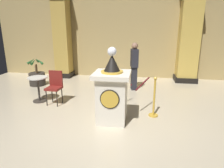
{
  "coord_description": "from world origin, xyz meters",
  "views": [
    {
      "loc": [
        0.82,
        -4.09,
        2.21
      ],
      "look_at": [
        0.17,
        0.3,
        0.92
      ],
      "focal_mm": 32.58,
      "sensor_mm": 36.0,
      "label": 1
    }
  ],
  "objects_px": {
    "pedestal_clock": "(112,93)",
    "stanchion_near": "(154,103)",
    "cafe_chair_red": "(55,84)",
    "bystander_guest": "(134,65)",
    "cafe_table": "(38,86)",
    "potted_palm_left": "(37,78)",
    "stanchion_far": "(111,92)"
  },
  "relations": [
    {
      "from": "stanchion_near",
      "to": "potted_palm_left",
      "type": "bearing_deg",
      "value": 153.19
    },
    {
      "from": "pedestal_clock",
      "to": "cafe_table",
      "type": "xyz_separation_m",
      "value": [
        -2.36,
        0.98,
        -0.23
      ]
    },
    {
      "from": "stanchion_near",
      "to": "stanchion_far",
      "type": "xyz_separation_m",
      "value": [
        -1.18,
        0.64,
        0.01
      ]
    },
    {
      "from": "pedestal_clock",
      "to": "potted_palm_left",
      "type": "distance_m",
      "value": 4.2
    },
    {
      "from": "stanchion_near",
      "to": "cafe_chair_red",
      "type": "distance_m",
      "value": 2.84
    },
    {
      "from": "pedestal_clock",
      "to": "potted_palm_left",
      "type": "xyz_separation_m",
      "value": [
        -3.27,
        2.6,
        -0.41
      ]
    },
    {
      "from": "pedestal_clock",
      "to": "stanchion_near",
      "type": "distance_m",
      "value": 1.14
    },
    {
      "from": "pedestal_clock",
      "to": "cafe_table",
      "type": "relative_size",
      "value": 2.34
    },
    {
      "from": "bystander_guest",
      "to": "cafe_table",
      "type": "xyz_separation_m",
      "value": [
        -2.75,
        -1.63,
        -0.4
      ]
    },
    {
      "from": "stanchion_far",
      "to": "bystander_guest",
      "type": "bearing_deg",
      "value": 69.17
    },
    {
      "from": "potted_palm_left",
      "to": "cafe_table",
      "type": "relative_size",
      "value": 1.41
    },
    {
      "from": "potted_palm_left",
      "to": "cafe_chair_red",
      "type": "height_order",
      "value": "potted_palm_left"
    },
    {
      "from": "cafe_chair_red",
      "to": "cafe_table",
      "type": "bearing_deg",
      "value": 172.36
    },
    {
      "from": "stanchion_near",
      "to": "stanchion_far",
      "type": "bearing_deg",
      "value": 151.76
    },
    {
      "from": "stanchion_far",
      "to": "bystander_guest",
      "type": "height_order",
      "value": "bystander_guest"
    },
    {
      "from": "stanchion_far",
      "to": "cafe_table",
      "type": "height_order",
      "value": "stanchion_far"
    },
    {
      "from": "stanchion_far",
      "to": "stanchion_near",
      "type": "bearing_deg",
      "value": -28.24
    },
    {
      "from": "pedestal_clock",
      "to": "cafe_chair_red",
      "type": "relative_size",
      "value": 1.83
    },
    {
      "from": "stanchion_far",
      "to": "potted_palm_left",
      "type": "xyz_separation_m",
      "value": [
        -3.08,
        1.52,
        -0.08
      ]
    },
    {
      "from": "stanchion_far",
      "to": "cafe_chair_red",
      "type": "distance_m",
      "value": 1.63
    },
    {
      "from": "stanchion_near",
      "to": "stanchion_far",
      "type": "distance_m",
      "value": 1.34
    },
    {
      "from": "stanchion_far",
      "to": "cafe_table",
      "type": "distance_m",
      "value": 2.17
    },
    {
      "from": "pedestal_clock",
      "to": "cafe_table",
      "type": "height_order",
      "value": "pedestal_clock"
    },
    {
      "from": "bystander_guest",
      "to": "potted_palm_left",
      "type": "bearing_deg",
      "value": -179.87
    },
    {
      "from": "stanchion_far",
      "to": "cafe_table",
      "type": "relative_size",
      "value": 1.39
    },
    {
      "from": "pedestal_clock",
      "to": "stanchion_far",
      "type": "relative_size",
      "value": 1.68
    },
    {
      "from": "pedestal_clock",
      "to": "bystander_guest",
      "type": "xyz_separation_m",
      "value": [
        0.39,
        2.61,
        0.17
      ]
    },
    {
      "from": "stanchion_near",
      "to": "bystander_guest",
      "type": "bearing_deg",
      "value": 105.52
    },
    {
      "from": "bystander_guest",
      "to": "cafe_table",
      "type": "height_order",
      "value": "bystander_guest"
    },
    {
      "from": "potted_palm_left",
      "to": "cafe_chair_red",
      "type": "bearing_deg",
      "value": -48.97
    },
    {
      "from": "bystander_guest",
      "to": "cafe_chair_red",
      "type": "xyz_separation_m",
      "value": [
        -2.19,
        -1.7,
        -0.3
      ]
    },
    {
      "from": "stanchion_near",
      "to": "cafe_chair_red",
      "type": "bearing_deg",
      "value": 170.57
    }
  ]
}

